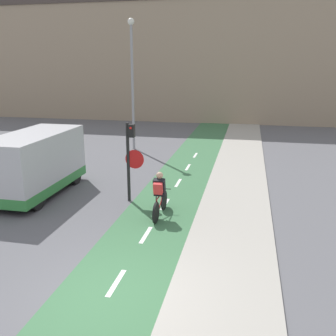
{
  "coord_description": "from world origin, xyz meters",
  "views": [
    {
      "loc": [
        2.69,
        -6.47,
        4.74
      ],
      "look_at": [
        0.0,
        6.01,
        1.2
      ],
      "focal_mm": 40.0,
      "sensor_mm": 36.0,
      "label": 1
    }
  ],
  "objects_px": {
    "cyclist_near": "(160,196)",
    "van": "(35,165)",
    "traffic_light_pole": "(130,153)",
    "street_lamp_far": "(132,72)"
  },
  "relations": [
    {
      "from": "traffic_light_pole",
      "to": "street_lamp_far",
      "type": "relative_size",
      "value": 0.4
    },
    {
      "from": "street_lamp_far",
      "to": "van",
      "type": "bearing_deg",
      "value": -98.5
    },
    {
      "from": "cyclist_near",
      "to": "traffic_light_pole",
      "type": "bearing_deg",
      "value": 138.04
    },
    {
      "from": "van",
      "to": "traffic_light_pole",
      "type": "bearing_deg",
      "value": 0.37
    },
    {
      "from": "cyclist_near",
      "to": "van",
      "type": "relative_size",
      "value": 0.4
    },
    {
      "from": "van",
      "to": "street_lamp_far",
      "type": "bearing_deg",
      "value": 81.5
    },
    {
      "from": "cyclist_near",
      "to": "van",
      "type": "bearing_deg",
      "value": 166.98
    },
    {
      "from": "cyclist_near",
      "to": "van",
      "type": "height_order",
      "value": "van"
    },
    {
      "from": "street_lamp_far",
      "to": "traffic_light_pole",
      "type": "bearing_deg",
      "value": -73.4
    },
    {
      "from": "cyclist_near",
      "to": "street_lamp_far",
      "type": "bearing_deg",
      "value": 111.82
    }
  ]
}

